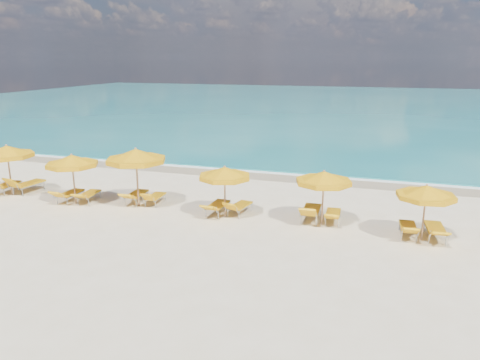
% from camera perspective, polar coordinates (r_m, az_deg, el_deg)
% --- Properties ---
extents(ground_plane, '(120.00, 120.00, 0.00)m').
position_cam_1_polar(ground_plane, '(19.07, -1.37, -4.59)').
color(ground_plane, beige).
extents(ocean, '(120.00, 80.00, 0.30)m').
position_cam_1_polar(ocean, '(65.57, 12.55, 8.88)').
color(ocean, '#136D70').
rests_on(ocean, ground).
extents(wet_sand_band, '(120.00, 2.60, 0.01)m').
position_cam_1_polar(wet_sand_band, '(25.88, 3.96, 0.60)').
color(wet_sand_band, tan).
rests_on(wet_sand_band, ground).
extents(foam_line, '(120.00, 1.20, 0.03)m').
position_cam_1_polar(foam_line, '(26.64, 4.37, 1.00)').
color(foam_line, white).
rests_on(foam_line, ground).
extents(whitecap_near, '(14.00, 0.36, 0.05)m').
position_cam_1_polar(whitecap_near, '(36.57, -1.61, 4.81)').
color(whitecap_near, white).
rests_on(whitecap_near, ground).
extents(whitecap_far, '(18.00, 0.30, 0.05)m').
position_cam_1_polar(whitecap_far, '(41.54, 20.42, 5.09)').
color(whitecap_far, white).
rests_on(whitecap_far, ground).
extents(umbrella_1, '(2.93, 2.93, 2.42)m').
position_cam_1_polar(umbrella_1, '(24.21, -26.53, 3.08)').
color(umbrella_1, '#AD8056').
rests_on(umbrella_1, ground).
extents(umbrella_2, '(2.44, 2.44, 2.28)m').
position_cam_1_polar(umbrella_2, '(21.57, -19.81, 2.18)').
color(umbrella_2, '#AD8056').
rests_on(umbrella_2, ground).
extents(umbrella_3, '(2.60, 2.60, 2.61)m').
position_cam_1_polar(umbrella_3, '(20.41, -12.57, 2.84)').
color(umbrella_3, '#AD8056').
rests_on(umbrella_3, ground).
extents(umbrella_4, '(2.30, 2.30, 2.15)m').
position_cam_1_polar(umbrella_4, '(18.61, -1.88, 0.82)').
color(umbrella_4, '#AD8056').
rests_on(umbrella_4, ground).
extents(umbrella_5, '(2.38, 2.38, 2.19)m').
position_cam_1_polar(umbrella_5, '(18.01, 10.17, 0.22)').
color(umbrella_5, '#AD8056').
rests_on(umbrella_5, ground).
extents(umbrella_6, '(2.48, 2.48, 2.08)m').
position_cam_1_polar(umbrella_6, '(17.44, 21.75, -1.42)').
color(umbrella_6, '#AD8056').
rests_on(umbrella_6, ground).
extents(lounger_1_left, '(0.82, 1.87, 0.85)m').
position_cam_1_polar(lounger_1_left, '(25.10, -26.58, -0.87)').
color(lounger_1_left, '#A5A8AD').
rests_on(lounger_1_left, ground).
extents(lounger_1_right, '(0.89, 2.02, 0.96)m').
position_cam_1_polar(lounger_1_right, '(24.71, -24.42, -0.80)').
color(lounger_1_right, '#A5A8AD').
rests_on(lounger_1_right, ground).
extents(lounger_2_left, '(0.61, 1.79, 0.75)m').
position_cam_1_polar(lounger_2_left, '(22.46, -20.04, -1.91)').
color(lounger_2_left, '#A5A8AD').
rests_on(lounger_2_left, ground).
extents(lounger_2_right, '(0.77, 1.80, 0.66)m').
position_cam_1_polar(lounger_2_right, '(22.14, -17.96, -2.00)').
color(lounger_2_right, '#A5A8AD').
rests_on(lounger_2_right, ground).
extents(lounger_3_left, '(0.73, 1.90, 0.72)m').
position_cam_1_polar(lounger_3_left, '(21.45, -12.55, -2.11)').
color(lounger_3_left, '#A5A8AD').
rests_on(lounger_3_left, ground).
extents(lounger_3_right, '(0.63, 1.62, 0.75)m').
position_cam_1_polar(lounger_3_right, '(21.06, -10.31, -2.37)').
color(lounger_3_right, '#A5A8AD').
rests_on(lounger_3_right, ground).
extents(lounger_4_left, '(0.69, 1.92, 0.72)m').
position_cam_1_polar(lounger_4_left, '(19.42, -2.79, -3.54)').
color(lounger_4_left, '#A5A8AD').
rests_on(lounger_4_left, ground).
extents(lounger_4_right, '(0.86, 1.78, 0.76)m').
position_cam_1_polar(lounger_4_right, '(19.40, -0.07, -3.58)').
color(lounger_4_right, '#A5A8AD').
rests_on(lounger_4_right, ground).
extents(lounger_5_left, '(0.72, 2.02, 0.88)m').
position_cam_1_polar(lounger_5_left, '(18.89, 8.63, -4.15)').
color(lounger_5_left, '#A5A8AD').
rests_on(lounger_5_left, ground).
extents(lounger_5_right, '(0.65, 1.75, 0.68)m').
position_cam_1_polar(lounger_5_right, '(18.81, 11.25, -4.49)').
color(lounger_5_right, '#A5A8AD').
rests_on(lounger_5_right, ground).
extents(lounger_6_left, '(0.67, 1.77, 0.70)m').
position_cam_1_polar(lounger_6_left, '(18.11, 19.79, -5.85)').
color(lounger_6_left, '#A5A8AD').
rests_on(lounger_6_left, ground).
extents(lounger_6_right, '(0.77, 1.97, 0.70)m').
position_cam_1_polar(lounger_6_right, '(18.22, 22.68, -5.96)').
color(lounger_6_right, '#A5A8AD').
rests_on(lounger_6_right, ground).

